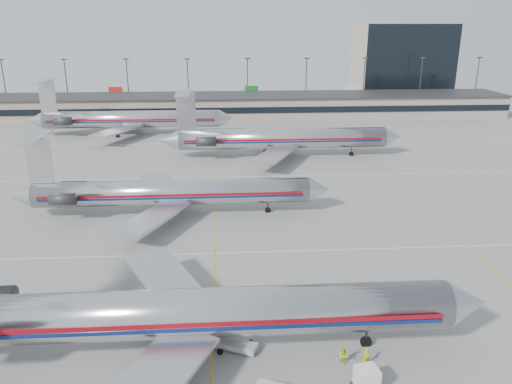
{
  "coord_description": "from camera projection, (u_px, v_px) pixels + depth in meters",
  "views": [
    {
      "loc": [
        1.27,
        -42.37,
        25.18
      ],
      "look_at": [
        5.33,
        18.44,
        4.5
      ],
      "focal_mm": 35.0,
      "sensor_mm": 36.0,
      "label": 1
    }
  ],
  "objects": [
    {
      "name": "ground",
      "position": [
        214.0,
        299.0,
        48.04
      ],
      "size": [
        260.0,
        260.0,
        0.0
      ],
      "primitive_type": "plane",
      "color": "gray",
      "rests_on": "ground"
    },
    {
      "name": "apron_markings",
      "position": [
        215.0,
        253.0,
        57.48
      ],
      "size": [
        160.0,
        0.15,
        0.02
      ],
      "primitive_type": "cube",
      "color": "silver",
      "rests_on": "ground"
    },
    {
      "name": "terminal",
      "position": [
        218.0,
        106.0,
        139.6
      ],
      "size": [
        162.0,
        17.0,
        6.25
      ],
      "color": "gray",
      "rests_on": "ground"
    },
    {
      "name": "light_mast_row",
      "position": [
        218.0,
        81.0,
        151.11
      ],
      "size": [
        163.6,
        0.4,
        15.28
      ],
      "color": "#38383D",
      "rests_on": "ground"
    },
    {
      "name": "distant_building",
      "position": [
        401.0,
        63.0,
        168.88
      ],
      "size": [
        30.0,
        20.0,
        25.0
      ],
      "primitive_type": "cube",
      "color": "tan",
      "rests_on": "ground"
    },
    {
      "name": "jet_foreground",
      "position": [
        170.0,
        313.0,
        38.84
      ],
      "size": [
        49.28,
        29.02,
        12.9
      ],
      "color": "silver",
      "rests_on": "ground"
    },
    {
      "name": "jet_second_row",
      "position": [
        166.0,
        192.0,
        67.97
      ],
      "size": [
        43.51,
        25.62,
        11.39
      ],
      "color": "silver",
      "rests_on": "ground"
    },
    {
      "name": "jet_third_row",
      "position": [
        278.0,
        138.0,
        97.65
      ],
      "size": [
        47.69,
        29.33,
        13.04
      ],
      "color": "silver",
      "rests_on": "ground"
    },
    {
      "name": "jet_back_row",
      "position": [
        128.0,
        119.0,
        117.03
      ],
      "size": [
        48.08,
        29.58,
        13.15
      ],
      "color": "silver",
      "rests_on": "ground"
    },
    {
      "name": "uld_container",
      "position": [
        367.0,
        380.0,
        35.66
      ],
      "size": [
        2.09,
        1.84,
        1.94
      ],
      "rotation": [
        0.0,
        0.0,
        0.18
      ],
      "color": "#2D2D30",
      "rests_on": "ground"
    },
    {
      "name": "belt_loader",
      "position": [
        237.0,
        343.0,
        40.36
      ],
      "size": [
        4.23,
        2.58,
        2.18
      ],
      "rotation": [
        0.0,
        0.0,
        -0.42
      ],
      "color": "#A9A9A9",
      "rests_on": "ground"
    },
    {
      "name": "ramp_worker_near",
      "position": [
        366.0,
        357.0,
        38.43
      ],
      "size": [
        0.66,
        0.56,
        1.54
      ],
      "primitive_type": "imported",
      "rotation": [
        0.0,
        0.0,
        0.41
      ],
      "color": "#B7DC14",
      "rests_on": "ground"
    },
    {
      "name": "ramp_worker_far",
      "position": [
        343.0,
        356.0,
        38.54
      ],
      "size": [
        0.94,
        0.9,
        1.52
      ],
      "primitive_type": "imported",
      "rotation": [
        0.0,
        0.0,
        -0.65
      ],
      "color": "#C1EE16",
      "rests_on": "ground"
    },
    {
      "name": "cone_right",
      "position": [
        364.0,
        358.0,
        38.98
      ],
      "size": [
        0.62,
        0.62,
        0.66
      ],
      "primitive_type": "cone",
      "rotation": [
        0.0,
        0.0,
        -0.33
      ],
      "color": "#DE6107",
      "rests_on": "ground"
    }
  ]
}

